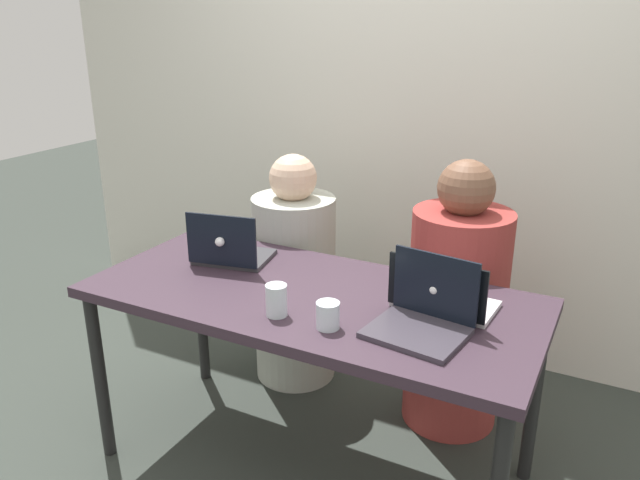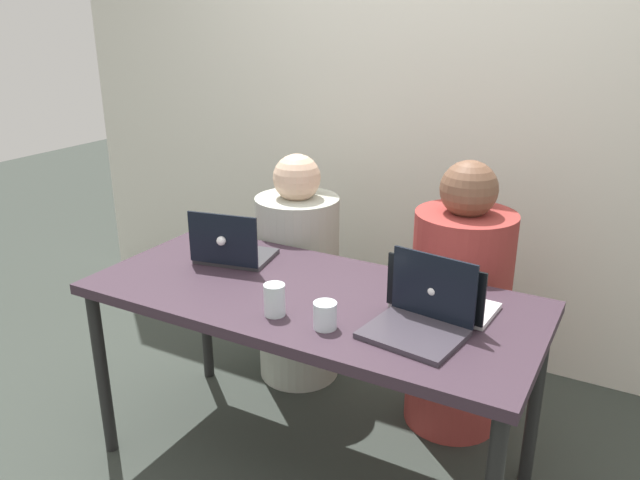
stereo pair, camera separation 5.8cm
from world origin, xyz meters
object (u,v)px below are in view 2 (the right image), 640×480
laptop_front_right (420,317)px  water_glass_center (275,302)px  person_on_right (458,313)px  laptop_back_left (232,250)px  person_on_left (298,282)px  laptop_back_right (441,299)px  water_glass_right (325,317)px

laptop_front_right → water_glass_center: laptop_front_right is taller
person_on_right → laptop_back_left: size_ratio=3.56×
person_on_left → laptop_back_right: (0.86, -0.48, 0.31)m
laptop_back_left → water_glass_right: (0.60, -0.32, -0.01)m
laptop_back_right → water_glass_right: (-0.29, -0.29, -0.01)m
laptop_back_left → laptop_front_right: laptop_front_right is taller
laptop_back_left → water_glass_right: laptop_back_left is taller
person_on_right → laptop_back_left: (-0.82, -0.46, 0.29)m
person_on_right → laptop_back_left: bearing=44.0°
water_glass_center → person_on_right: bearing=62.1°
person_on_left → laptop_front_right: person_on_left is taller
person_on_right → laptop_back_left: 0.98m
person_on_left → laptop_back_right: person_on_left is taller
person_on_right → laptop_front_right: size_ratio=3.64×
laptop_back_left → water_glass_center: (0.41, -0.32, -0.00)m
laptop_back_left → laptop_back_right: size_ratio=0.95×
person_on_right → laptop_back_right: size_ratio=3.37×
person_on_right → water_glass_center: size_ratio=10.75×
person_on_left → laptop_back_right: bearing=158.2°
person_on_right → laptop_front_right: person_on_right is taller
person_on_left → laptop_front_right: bearing=149.9°
person_on_left → water_glass_center: person_on_left is taller
person_on_right → water_glass_right: (-0.22, -0.78, 0.27)m
laptop_front_right → water_glass_center: bearing=-157.5°
water_glass_right → water_glass_center: size_ratio=0.81×
person_on_right → laptop_back_left: person_on_right is taller
person_on_right → water_glass_center: 0.92m
water_glass_right → water_glass_center: 0.19m
laptop_back_right → person_on_left: bearing=-26.0°
laptop_front_right → laptop_back_right: bearing=93.7°
laptop_front_right → water_glass_right: laptop_front_right is taller
water_glass_right → laptop_back_left: bearing=152.4°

